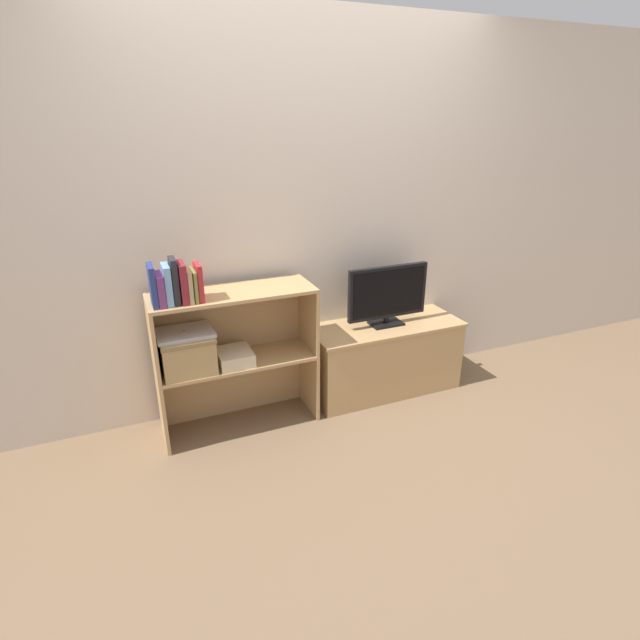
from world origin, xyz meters
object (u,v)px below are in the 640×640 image
(tv, at_px, (388,294))
(laptop, at_px, (185,333))
(tv_stand, at_px, (384,357))
(book_plum, at_px, (160,289))
(book_charcoal, at_px, (174,281))
(book_maroon, at_px, (182,282))
(storage_basket_left, at_px, (187,350))
(magazine_stack, at_px, (235,357))
(book_navy, at_px, (152,286))
(book_tan, at_px, (189,285))
(book_crimson, at_px, (199,282))
(book_olive, at_px, (194,285))
(book_skyblue, at_px, (167,285))

(tv, bearing_deg, laptop, -178.02)
(tv_stand, bearing_deg, book_plum, -176.15)
(tv_stand, height_order, laptop, laptop)
(book_plum, height_order, laptop, book_plum)
(book_charcoal, distance_m, book_maroon, 0.04)
(laptop, bearing_deg, storage_basket_left, 180.00)
(tv, distance_m, magazine_stack, 1.09)
(book_maroon, relative_size, magazine_stack, 0.97)
(tv_stand, bearing_deg, book_navy, -176.24)
(magazine_stack, bearing_deg, book_tan, -175.45)
(book_navy, height_order, book_plum, book_navy)
(book_crimson, height_order, magazine_stack, book_crimson)
(tv, xyz_separation_m, book_maroon, (-1.32, -0.10, 0.28))
(book_crimson, relative_size, laptop, 0.64)
(book_olive, distance_m, laptop, 0.30)
(tv_stand, relative_size, book_maroon, 4.86)
(tv, distance_m, book_tan, 1.32)
(tv_stand, relative_size, book_skyblue, 4.94)
(storage_basket_left, bearing_deg, book_tan, -48.31)
(book_plum, xyz_separation_m, magazine_stack, (0.37, 0.02, -0.47))
(tv_stand, distance_m, book_plum, 1.61)
(tv, xyz_separation_m, book_skyblue, (-1.40, -0.10, 0.27))
(tv_stand, height_order, book_charcoal, book_charcoal)
(book_plum, relative_size, book_charcoal, 0.69)
(book_maroon, bearing_deg, book_tan, -0.00)
(book_charcoal, bearing_deg, book_navy, 180.00)
(tv_stand, distance_m, book_skyblue, 1.59)
(tv, distance_m, storage_basket_left, 1.34)
(book_crimson, bearing_deg, book_olive, 180.00)
(book_charcoal, height_order, magazine_stack, book_charcoal)
(book_plum, distance_m, book_maroon, 0.12)
(book_maroon, xyz_separation_m, book_olive, (0.06, -0.00, -0.02))
(book_maroon, bearing_deg, tv_stand, 4.19)
(tv_stand, distance_m, book_maroon, 1.52)
(book_navy, xyz_separation_m, book_plum, (0.04, 0.00, -0.03))
(book_plum, distance_m, storage_basket_left, 0.41)
(tv, height_order, magazine_stack, tv)
(book_tan, bearing_deg, book_navy, 180.00)
(tv_stand, distance_m, tv, 0.47)
(book_plum, height_order, book_maroon, book_maroon)
(magazine_stack, bearing_deg, book_maroon, -176.02)
(book_navy, height_order, magazine_stack, book_navy)
(book_olive, bearing_deg, book_skyblue, 180.00)
(book_navy, xyz_separation_m, laptop, (0.14, 0.05, -0.31))
(book_olive, bearing_deg, tv_stand, 4.39)
(book_charcoal, relative_size, magazine_stack, 1.10)
(book_navy, distance_m, book_crimson, 0.24)
(book_plum, relative_size, laptop, 0.54)
(book_plum, height_order, storage_basket_left, book_plum)
(book_maroon, xyz_separation_m, laptop, (-0.01, 0.05, -0.31))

